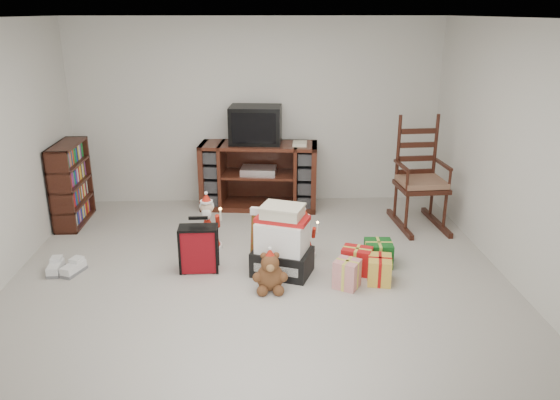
# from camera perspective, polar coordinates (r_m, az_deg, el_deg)

# --- Properties ---
(room) EXTENTS (5.01, 5.01, 2.51)m
(room) POSITION_cam_1_polar(r_m,az_deg,el_deg) (5.07, -2.37, 4.18)
(room) COLOR #B3AEA4
(room) RESTS_ON ground
(tv_stand) EXTENTS (1.61, 0.73, 0.89)m
(tv_stand) POSITION_cam_1_polar(r_m,az_deg,el_deg) (7.40, -2.21, 2.56)
(tv_stand) COLOR #472014
(tv_stand) RESTS_ON floor
(bookshelf) EXTENTS (0.28, 0.84, 1.03)m
(bookshelf) POSITION_cam_1_polar(r_m,az_deg,el_deg) (7.30, -20.97, 1.44)
(bookshelf) COLOR #3A1810
(bookshelf) RESTS_ON floor
(rocking_chair) EXTENTS (0.63, 0.97, 1.41)m
(rocking_chair) POSITION_cam_1_polar(r_m,az_deg,el_deg) (7.00, 14.35, 1.31)
(rocking_chair) COLOR #3A1810
(rocking_chair) RESTS_ON floor
(gift_pile) EXTENTS (0.68, 0.59, 0.72)m
(gift_pile) POSITION_cam_1_polar(r_m,az_deg,el_deg) (5.54, 0.25, -4.70)
(gift_pile) COLOR black
(gift_pile) RESTS_ON floor
(red_suitcase) EXTENTS (0.38, 0.21, 0.57)m
(red_suitcase) POSITION_cam_1_polar(r_m,az_deg,el_deg) (5.68, -8.48, -5.05)
(red_suitcase) COLOR maroon
(red_suitcase) RESTS_ON floor
(stocking) EXTENTS (0.33, 0.21, 0.65)m
(stocking) POSITION_cam_1_polar(r_m,az_deg,el_deg) (5.68, -1.85, -3.96)
(stocking) COLOR #0B690E
(stocking) RESTS_ON floor
(teddy_bear) EXTENTS (0.26, 0.23, 0.39)m
(teddy_bear) POSITION_cam_1_polar(r_m,az_deg,el_deg) (5.28, -1.04, -7.71)
(teddy_bear) COLOR brown
(teddy_bear) RESTS_ON floor
(santa_figurine) EXTENTS (0.27, 0.25, 0.55)m
(santa_figurine) POSITION_cam_1_polar(r_m,az_deg,el_deg) (5.98, 2.55, -3.97)
(santa_figurine) COLOR #B42113
(santa_figurine) RESTS_ON floor
(mrs_claus_figurine) EXTENTS (0.32, 0.31, 0.66)m
(mrs_claus_figurine) POSITION_cam_1_polar(r_m,az_deg,el_deg) (6.19, -7.57, -2.85)
(mrs_claus_figurine) COLOR #B42113
(mrs_claus_figurine) RESTS_ON floor
(sneaker_pair) EXTENTS (0.37, 0.32, 0.11)m
(sneaker_pair) POSITION_cam_1_polar(r_m,az_deg,el_deg) (6.07, -21.60, -6.66)
(sneaker_pair) COLOR white
(sneaker_pair) RESTS_ON floor
(gift_cluster) EXTENTS (0.55, 0.85, 0.26)m
(gift_cluster) POSITION_cam_1_polar(r_m,az_deg,el_deg) (5.60, 9.29, -6.81)
(gift_cluster) COLOR red
(gift_cluster) RESTS_ON floor
(crt_television) EXTENTS (0.71, 0.55, 0.49)m
(crt_television) POSITION_cam_1_polar(r_m,az_deg,el_deg) (7.27, -2.57, 7.86)
(crt_television) COLOR black
(crt_television) RESTS_ON tv_stand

